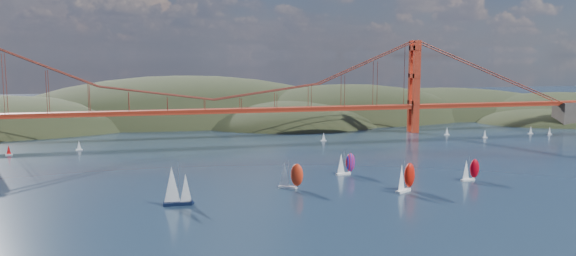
% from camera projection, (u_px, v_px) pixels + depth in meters
% --- Properties ---
extents(ground, '(1200.00, 1200.00, 0.00)m').
position_uv_depth(ground, '(295.00, 244.00, 137.98)').
color(ground, black).
rests_on(ground, ground).
extents(headlands, '(725.00, 225.00, 96.00)m').
position_uv_depth(headlands, '(260.00, 135.00, 418.28)').
color(headlands, black).
rests_on(headlands, ground).
extents(bridge, '(552.00, 12.00, 55.00)m').
position_uv_depth(bridge, '(210.00, 81.00, 306.87)').
color(bridge, maroon).
rests_on(bridge, ground).
extents(sloop_navy, '(8.78, 5.03, 13.57)m').
position_uv_depth(sloop_navy, '(176.00, 186.00, 173.03)').
color(sloop_navy, black).
rests_on(sloop_navy, ground).
extents(racer_0, '(8.97, 6.97, 10.17)m').
position_uv_depth(racer_0, '(290.00, 175.00, 195.09)').
color(racer_0, white).
rests_on(racer_0, ground).
extents(racer_1, '(9.51, 7.67, 10.86)m').
position_uv_depth(racer_1, '(405.00, 177.00, 190.71)').
color(racer_1, silver).
rests_on(racer_1, ground).
extents(racer_2, '(7.97, 4.12, 8.95)m').
position_uv_depth(racer_2, '(470.00, 169.00, 207.62)').
color(racer_2, white).
rests_on(racer_2, ground).
extents(racer_rwb, '(8.37, 4.48, 9.38)m').
position_uv_depth(racer_rwb, '(346.00, 163.00, 218.15)').
color(racer_rwb, white).
rests_on(racer_rwb, ground).
extents(distant_boat_2, '(3.00, 2.00, 4.70)m').
position_uv_depth(distant_boat_2, '(9.00, 150.00, 261.04)').
color(distant_boat_2, silver).
rests_on(distant_boat_2, ground).
extents(distant_boat_3, '(3.00, 2.00, 4.70)m').
position_uv_depth(distant_boat_3, '(79.00, 145.00, 274.30)').
color(distant_boat_3, silver).
rests_on(distant_boat_3, ground).
extents(distant_boat_4, '(3.00, 2.00, 4.70)m').
position_uv_depth(distant_boat_4, '(447.00, 131.00, 326.93)').
color(distant_boat_4, silver).
rests_on(distant_boat_4, ground).
extents(distant_boat_5, '(3.00, 2.00, 4.70)m').
position_uv_depth(distant_boat_5, '(485.00, 134.00, 314.86)').
color(distant_boat_5, silver).
rests_on(distant_boat_5, ground).
extents(distant_boat_6, '(3.00, 2.00, 4.70)m').
position_uv_depth(distant_boat_6, '(531.00, 130.00, 332.17)').
color(distant_boat_6, silver).
rests_on(distant_boat_6, ground).
extents(distant_boat_7, '(3.00, 2.00, 4.70)m').
position_uv_depth(distant_boat_7, '(550.00, 131.00, 328.64)').
color(distant_boat_7, silver).
rests_on(distant_boat_7, ground).
extents(distant_boat_8, '(3.00, 2.00, 4.70)m').
position_uv_depth(distant_boat_8, '(324.00, 137.00, 303.98)').
color(distant_boat_8, silver).
rests_on(distant_boat_8, ground).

